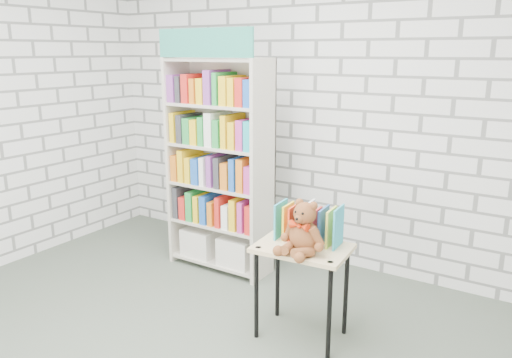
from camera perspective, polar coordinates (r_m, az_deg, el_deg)
The scene contains 5 objects.
room_shell at distance 2.80m, azimuth -11.79°, elevation 11.99°, with size 4.52×4.02×2.81m.
bookshelf at distance 4.31m, azimuth -4.17°, elevation 1.67°, with size 0.92×0.36×2.06m.
display_table at distance 3.34m, azimuth 5.31°, elevation -9.10°, with size 0.64×0.46×0.65m.
table_books at distance 3.34m, azimuth 6.06°, elevation -5.08°, with size 0.44×0.22×0.25m.
teddy_bear at distance 3.16m, azimuth 5.38°, elevation -6.06°, with size 0.31×0.30×0.34m.
Camera 1 is at (1.94, -2.01, 1.89)m, focal length 35.00 mm.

